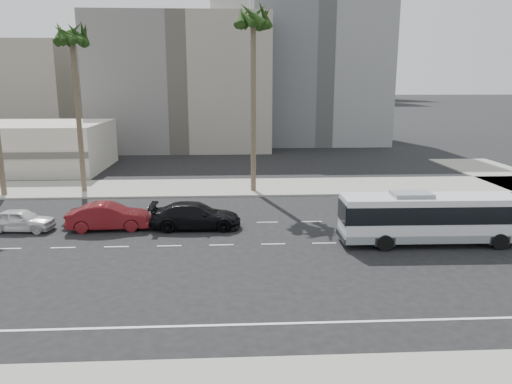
{
  "coord_description": "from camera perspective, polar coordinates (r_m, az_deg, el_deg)",
  "views": [
    {
      "loc": [
        -5.42,
        -26.64,
        9.18
      ],
      "look_at": [
        -3.79,
        4.0,
        2.22
      ],
      "focal_mm": 33.94,
      "sensor_mm": 36.0,
      "label": 1
    }
  ],
  "objects": [
    {
      "name": "ground",
      "position": [
        28.7,
        8.05,
        -6.01
      ],
      "size": [
        700.0,
        700.0,
        0.0
      ],
      "primitive_type": "plane",
      "color": "black",
      "rests_on": "ground"
    },
    {
      "name": "car_a",
      "position": [
        31.3,
        -7.13,
        -2.78
      ],
      "size": [
        2.43,
        5.81,
        1.68
      ],
      "primitive_type": "imported",
      "rotation": [
        0.0,
        0.0,
        1.56
      ],
      "color": "black",
      "rests_on": "ground"
    },
    {
      "name": "highrise_far",
      "position": [
        297.13,
        12.18,
        16.52
      ],
      "size": [
        22.0,
        22.0,
        60.0
      ],
      "primitive_type": "cube",
      "color": "slate",
      "rests_on": "ground"
    },
    {
      "name": "car_c",
      "position": [
        33.99,
        -25.98,
        -2.98
      ],
      "size": [
        2.03,
        4.29,
        1.42
      ],
      "primitive_type": "imported",
      "rotation": [
        0.0,
        0.0,
        1.48
      ],
      "color": "silver",
      "rests_on": "ground"
    },
    {
      "name": "palm_mid",
      "position": [
        43.0,
        -20.83,
        16.4
      ],
      "size": [
        4.49,
        4.49,
        13.88
      ],
      "rotation": [
        0.0,
        0.0,
        -0.13
      ],
      "color": "brown",
      "rests_on": "ground"
    },
    {
      "name": "midrise_beige_far",
      "position": [
        83.3,
        -26.53,
        10.31
      ],
      "size": [
        18.0,
        16.0,
        15.0
      ],
      "primitive_type": "cube",
      "color": "slate",
      "rests_on": "ground"
    },
    {
      "name": "highrise_right",
      "position": [
        262.82,
        8.46,
        18.28
      ],
      "size": [
        26.0,
        26.0,
        70.0
      ],
      "primitive_type": "cube",
      "color": "slate",
      "rests_on": "ground"
    },
    {
      "name": "car_b",
      "position": [
        32.22,
        -16.94,
        -2.78
      ],
      "size": [
        2.12,
        5.25,
        1.7
      ],
      "primitive_type": "imported",
      "rotation": [
        0.0,
        0.0,
        1.64
      ],
      "color": "maroon",
      "rests_on": "ground"
    },
    {
      "name": "city_bus",
      "position": [
        29.75,
        20.22,
        -2.76
      ],
      "size": [
        10.74,
        2.62,
        3.07
      ],
      "rotation": [
        0.0,
        0.0,
        -0.02
      ],
      "color": "silver",
      "rests_on": "ground"
    },
    {
      "name": "commercial_low",
      "position": [
        58.47,
        -27.98,
        4.73
      ],
      "size": [
        22.0,
        12.16,
        5.0
      ],
      "color": "beige",
      "rests_on": "ground"
    },
    {
      "name": "civic_tower",
      "position": [
        278.25,
        -2.46,
        18.88
      ],
      "size": [
        42.0,
        42.0,
        129.0
      ],
      "color": "#BAB6A9",
      "rests_on": "ground"
    },
    {
      "name": "palm_near",
      "position": [
        40.79,
        -0.33,
        19.29
      ],
      "size": [
        4.52,
        4.52,
        15.24
      ],
      "rotation": [
        0.0,
        0.0,
        -0.25
      ],
      "color": "brown",
      "rests_on": "ground"
    },
    {
      "name": "midrise_gray_center",
      "position": [
        79.87,
        6.88,
        15.43
      ],
      "size": [
        20.0,
        20.0,
        26.0
      ],
      "primitive_type": "cube",
      "color": "slate",
      "rests_on": "ground"
    },
    {
      "name": "sidewalk_north",
      "position": [
        43.45,
        4.19,
        0.65
      ],
      "size": [
        120.0,
        7.0,
        0.15
      ],
      "primitive_type": "cube",
      "color": "gray",
      "rests_on": "ground"
    },
    {
      "name": "midrise_beige_west",
      "position": [
        71.94,
        -8.5,
        12.5
      ],
      "size": [
        24.0,
        18.0,
        18.0
      ],
      "primitive_type": "cube",
      "color": "slate",
      "rests_on": "ground"
    }
  ]
}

